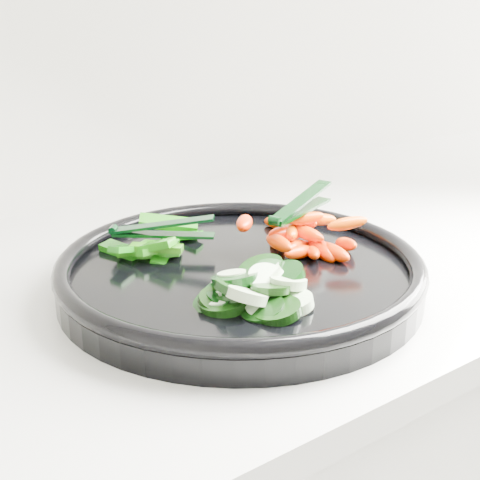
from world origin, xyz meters
TOP-DOWN VIEW (x-y plane):
  - veggie_tray at (-0.33, 1.62)m, footprint 0.38×0.38m
  - cucumber_pile at (-0.37, 1.55)m, footprint 0.13×0.12m
  - carrot_pile at (-0.25, 1.62)m, footprint 0.15×0.16m
  - pepper_pile at (-0.38, 1.71)m, footprint 0.13×0.11m
  - tong_carrot at (-0.25, 1.62)m, footprint 0.11×0.05m
  - tong_pepper at (-0.37, 1.71)m, footprint 0.10×0.08m

SIDE VIEW (x-z plane):
  - veggie_tray at x=-0.33m, z-range 0.93..0.97m
  - pepper_pile at x=-0.38m, z-range 0.94..0.98m
  - cucumber_pile at x=-0.37m, z-range 0.94..0.98m
  - carrot_pile at x=-0.25m, z-range 0.95..1.00m
  - tong_pepper at x=-0.37m, z-range 0.97..0.99m
  - tong_carrot at x=-0.25m, z-range 0.99..1.02m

